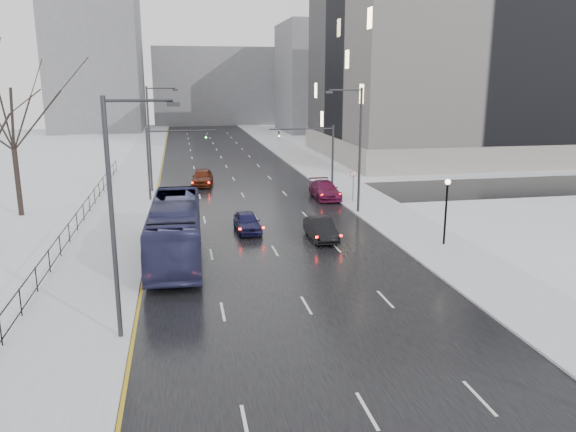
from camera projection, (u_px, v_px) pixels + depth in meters
road at (232, 176)px, 63.17m from camera, size 16.00×150.00×0.04m
cross_road at (244, 197)px, 51.72m from camera, size 130.00×10.00×0.04m
sidewalk_left at (136, 179)px, 61.22m from camera, size 5.00×150.00×0.16m
sidewalk_right at (322, 173)px, 65.09m from camera, size 5.00×150.00×0.16m
park_strip at (43, 182)px, 59.47m from camera, size 14.00×150.00×0.12m
tree_park_e at (22, 216)px, 44.55m from camera, size 9.45×9.45×13.50m
iron_fence at (53, 254)px, 31.94m from camera, size 0.06×70.00×1.30m
streetlight_r_mid at (357, 144)px, 44.27m from camera, size 2.95×0.25×10.00m
streetlight_l_near at (117, 208)px, 22.18m from camera, size 2.95×0.25×10.00m
streetlight_l_far at (152, 134)px, 52.71m from camera, size 2.95×0.25×10.00m
lamppost_r_mid at (446, 202)px, 35.89m from camera, size 0.36×0.36×4.28m
mast_signal_right at (322, 151)px, 52.11m from camera, size 6.10×0.33×6.50m
mast_signal_left at (160, 155)px, 49.40m from camera, size 6.10×0.33×6.50m
no_uturn_sign at (353, 177)px, 49.07m from camera, size 0.60×0.06×2.70m
civic_building at (472, 75)px, 78.43m from camera, size 41.00×31.00×24.80m
bldg_far_right at (339, 78)px, 118.21m from camera, size 24.00×20.00×22.00m
bldg_far_left at (96, 63)px, 117.81m from camera, size 18.00×22.00×28.00m
bldg_far_center at (217, 86)px, 138.10m from camera, size 30.00×18.00×18.00m
bus at (175, 230)px, 33.76m from camera, size 3.32×12.69×3.51m
sedan_center_near at (247, 222)px, 39.81m from camera, size 1.81×4.20×1.41m
sedan_right_near at (321, 229)px, 37.89m from camera, size 1.56×4.38×1.44m
sedan_right_far at (325, 190)px, 51.07m from camera, size 2.20×5.35×1.55m
sedan_center_far at (202, 177)px, 57.13m from camera, size 2.59×5.24×1.72m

